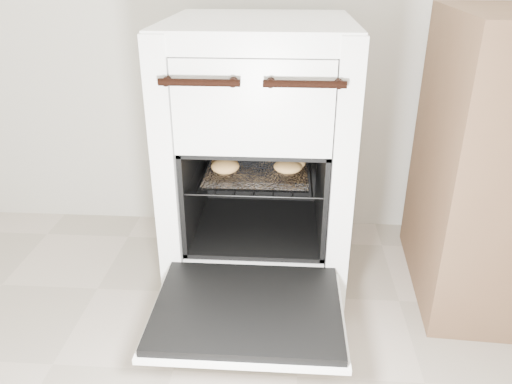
{
  "coord_description": "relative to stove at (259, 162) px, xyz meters",
  "views": [
    {
      "loc": [
        -0.04,
        -0.3,
        1.0
      ],
      "look_at": [
        -0.13,
        1.06,
        0.37
      ],
      "focal_mm": 35.0,
      "sensor_mm": 36.0,
      "label": 1
    }
  ],
  "objects": [
    {
      "name": "stove",
      "position": [
        0.0,
        0.0,
        0.0
      ],
      "size": [
        0.55,
        0.61,
        0.84
      ],
      "color": "white",
      "rests_on": "ground"
    },
    {
      "name": "oven_door",
      "position": [
        0.0,
        -0.46,
        -0.23
      ],
      "size": [
        0.49,
        0.38,
        0.03
      ],
      "color": "black",
      "rests_on": "stove"
    },
    {
      "name": "oven_rack",
      "position": [
        -0.0,
        -0.06,
        -0.01
      ],
      "size": [
        0.4,
        0.38,
        0.01
      ],
      "color": "black",
      "rests_on": "stove"
    },
    {
      "name": "foil_sheet",
      "position": [
        0.0,
        -0.08,
        -0.0
      ],
      "size": [
        0.31,
        0.27,
        0.01
      ],
      "primitive_type": "cube",
      "color": "white",
      "rests_on": "oven_rack"
    },
    {
      "name": "baked_rolls",
      "position": [
        0.03,
        -0.05,
        0.02
      ],
      "size": [
        0.34,
        0.24,
        0.05
      ],
      "color": "tan",
      "rests_on": "foil_sheet"
    }
  ]
}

